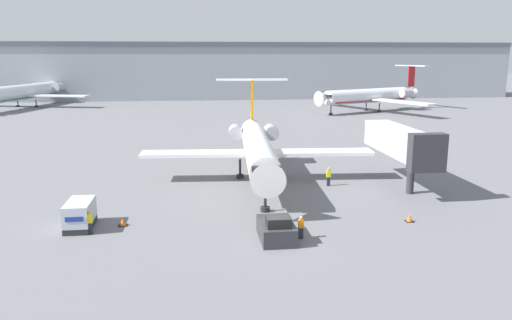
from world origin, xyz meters
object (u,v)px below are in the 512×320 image
(airplane_parked_far_right, at_px, (23,92))
(jet_bridge, at_px, (401,142))
(pushback_tug, at_px, (276,229))
(worker_on_apron, at_px, (90,222))
(airplane_parked_far_left, at_px, (371,96))
(traffic_cone_left, at_px, (123,222))
(luggage_cart, at_px, (80,215))
(traffic_cone_right, at_px, (410,218))
(airplane_main, at_px, (257,147))
(worker_near_tug, at_px, (301,227))
(worker_by_wing, at_px, (329,176))

(airplane_parked_far_right, distance_m, jet_bridge, 104.86)
(pushback_tug, relative_size, worker_on_apron, 2.23)
(airplane_parked_far_right, bearing_deg, pushback_tug, -63.82)
(worker_on_apron, bearing_deg, airplane_parked_far_right, 110.02)
(airplane_parked_far_left, xyz_separation_m, jet_bridge, (-20.17, -64.80, 0.77))
(traffic_cone_left, height_order, airplane_parked_far_right, airplane_parked_far_right)
(traffic_cone_left, bearing_deg, pushback_tug, -20.69)
(luggage_cart, distance_m, traffic_cone_right, 25.47)
(airplane_main, distance_m, worker_on_apron, 20.62)
(pushback_tug, relative_size, airplane_parked_far_left, 0.13)
(worker_on_apron, distance_m, traffic_cone_left, 2.72)
(worker_on_apron, relative_size, airplane_parked_far_right, 0.05)
(worker_near_tug, height_order, worker_by_wing, worker_by_wing)
(worker_near_tug, distance_m, worker_on_apron, 15.35)
(jet_bridge, bearing_deg, worker_on_apron, -159.65)
(luggage_cart, height_order, jet_bridge, jet_bridge)
(luggage_cart, distance_m, jet_bridge, 30.35)
(traffic_cone_left, distance_m, airplane_parked_far_left, 86.75)
(airplane_main, distance_m, traffic_cone_right, 18.35)
(worker_near_tug, bearing_deg, traffic_cone_left, 161.55)
(airplane_main, xyz_separation_m, airplane_parked_far_right, (-48.67, 79.88, 0.26))
(traffic_cone_right, bearing_deg, jet_bridge, 71.76)
(pushback_tug, bearing_deg, airplane_parked_far_left, 65.98)
(pushback_tug, height_order, traffic_cone_left, pushback_tug)
(luggage_cart, distance_m, worker_near_tug, 16.69)
(airplane_main, bearing_deg, traffic_cone_right, -55.59)
(worker_on_apron, bearing_deg, worker_near_tug, -10.30)
(traffic_cone_left, xyz_separation_m, traffic_cone_right, (22.29, -1.74, 0.02))
(airplane_main, xyz_separation_m, worker_by_wing, (6.73, -3.45, -2.51))
(luggage_cart, bearing_deg, worker_by_wing, 24.03)
(pushback_tug, xyz_separation_m, worker_near_tug, (1.76, -0.09, 0.13))
(airplane_parked_far_left, bearing_deg, worker_by_wing, -113.01)
(worker_near_tug, relative_size, airplane_parked_far_right, 0.04)
(airplane_main, height_order, pushback_tug, airplane_main)
(traffic_cone_right, bearing_deg, traffic_cone_left, 175.54)
(worker_near_tug, height_order, traffic_cone_right, worker_near_tug)
(airplane_main, height_order, worker_by_wing, airplane_main)
(airplane_parked_far_left, relative_size, airplane_parked_far_right, 0.84)
(worker_on_apron, xyz_separation_m, traffic_cone_right, (24.38, -0.14, -0.65))
(pushback_tug, height_order, worker_on_apron, pushback_tug)
(pushback_tug, bearing_deg, jet_bridge, 41.86)
(worker_on_apron, distance_m, jet_bridge, 29.89)
(airplane_main, bearing_deg, pushback_tug, -92.70)
(airplane_parked_far_left, height_order, airplane_parked_far_right, airplane_parked_far_right)
(pushback_tug, height_order, jet_bridge, jet_bridge)
(worker_near_tug, height_order, worker_on_apron, worker_on_apron)
(airplane_main, relative_size, worker_by_wing, 14.72)
(luggage_cart, relative_size, airplane_parked_far_right, 0.09)
(traffic_cone_right, bearing_deg, airplane_parked_far_left, 72.58)
(airplane_main, relative_size, airplane_parked_far_right, 0.71)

